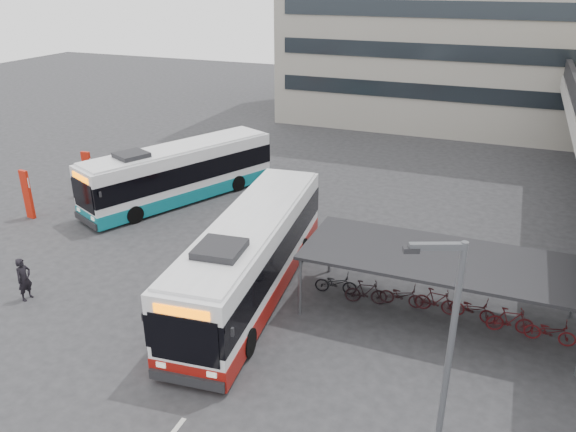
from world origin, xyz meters
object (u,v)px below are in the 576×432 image
at_px(lamp_post, 443,371).
at_px(bus_main, 251,256).
at_px(bus_teal, 180,173).
at_px(pedestrian, 24,279).

bearing_deg(lamp_post, bus_main, 114.85).
bearing_deg(bus_main, lamp_post, -48.46).
bearing_deg(bus_teal, lamp_post, -18.61).
relative_size(bus_teal, pedestrian, 6.38).
height_order(bus_main, lamp_post, lamp_post).
height_order(pedestrian, lamp_post, lamp_post).
bearing_deg(bus_main, bus_teal, 130.23).
relative_size(bus_main, lamp_post, 1.72).
relative_size(pedestrian, lamp_post, 0.25).
relative_size(bus_main, pedestrian, 6.89).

